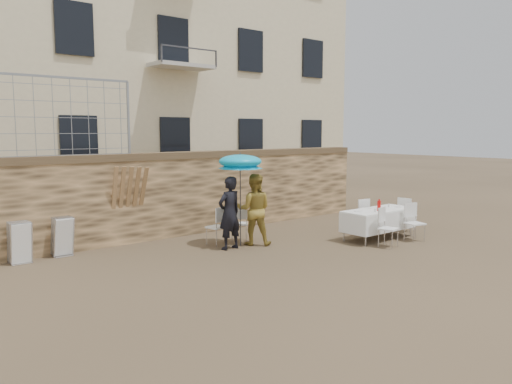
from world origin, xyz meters
TOP-DOWN VIEW (x-y plane):
  - ground at (0.00, 0.00)m, footprint 80.00×80.00m
  - stone_wall at (0.00, 5.00)m, footprint 13.00×0.50m
  - apartment_building at (0.00, 12.00)m, footprint 20.00×8.00m
  - chain_link_fence at (-3.00, 5.00)m, footprint 3.20×0.06m
  - man_suit at (0.06, 2.78)m, footprint 0.67×0.47m
  - woman_dress at (0.81, 2.78)m, footprint 1.08×1.06m
  - umbrella at (0.46, 2.88)m, footprint 1.09×1.09m
  - couple_chair_left at (0.06, 3.33)m, footprint 0.56×0.56m
  - couple_chair_right at (0.76, 3.33)m, footprint 0.67×0.67m
  - banquet_table at (3.76, 1.27)m, footprint 2.10×0.85m
  - soda_bottle at (3.56, 1.12)m, footprint 0.09×0.09m
  - table_chair_front_left at (3.16, 0.52)m, footprint 0.58×0.58m
  - table_chair_front_right at (4.26, 0.52)m, footprint 0.59×0.59m
  - table_chair_back at (3.96, 2.07)m, footprint 0.55×0.55m
  - table_chair_side at (5.16, 1.37)m, footprint 0.55×0.55m
  - chair_stack_left at (-4.16, 4.68)m, footprint 0.46×0.47m
  - chair_stack_right at (-3.26, 4.68)m, footprint 0.46×0.40m
  - wood_planks at (-1.66, 4.75)m, footprint 0.70×0.20m

SIDE VIEW (x-z plane):
  - ground at x=0.00m, z-range 0.00..0.00m
  - chair_stack_left at x=-4.16m, z-range 0.00..0.92m
  - chair_stack_right at x=-3.26m, z-range 0.00..0.92m
  - couple_chair_left at x=0.06m, z-range 0.00..0.96m
  - couple_chair_right at x=0.76m, z-range 0.00..0.96m
  - table_chair_front_left at x=3.16m, z-range 0.00..0.96m
  - table_chair_front_right at x=4.26m, z-range 0.00..0.96m
  - table_chair_back at x=3.96m, z-range 0.00..0.96m
  - table_chair_side at x=5.16m, z-range 0.00..0.96m
  - banquet_table at x=3.76m, z-range 0.34..1.12m
  - man_suit at x=0.06m, z-range 0.00..1.74m
  - woman_dress at x=0.81m, z-range 0.00..1.76m
  - soda_bottle at x=3.56m, z-range 0.77..1.04m
  - wood_planks at x=-1.66m, z-range 0.00..2.00m
  - stone_wall at x=0.00m, z-range 0.00..2.20m
  - umbrella at x=0.46m, z-range 0.95..3.07m
  - chain_link_fence at x=-3.00m, z-range 2.20..4.00m
  - apartment_building at x=0.00m, z-range 0.00..15.00m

